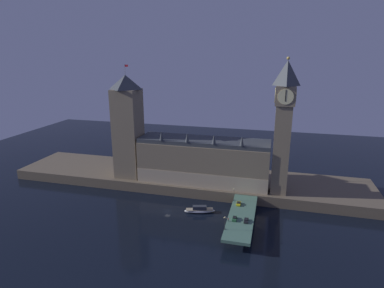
% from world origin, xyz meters
% --- Properties ---
extents(ground_plane, '(400.00, 400.00, 0.00)m').
position_xyz_m(ground_plane, '(0.00, 0.00, 0.00)').
color(ground_plane, black).
extents(embankment, '(220.00, 42.00, 5.91)m').
position_xyz_m(embankment, '(0.00, 39.00, 2.96)').
color(embankment, brown).
rests_on(embankment, ground_plane).
extents(parliament_hall, '(75.52, 20.63, 31.31)m').
position_xyz_m(parliament_hall, '(12.32, 30.65, 18.89)').
color(parliament_hall, '#7F7056').
rests_on(parliament_hall, embankment).
extents(clock_tower, '(10.33, 10.44, 72.15)m').
position_xyz_m(clock_tower, '(55.45, 25.66, 44.04)').
color(clock_tower, '#7F7056').
rests_on(clock_tower, embankment).
extents(victoria_tower, '(15.16, 15.16, 67.74)m').
position_xyz_m(victoria_tower, '(-34.08, 28.93, 36.93)').
color(victoria_tower, '#7F7056').
rests_on(victoria_tower, embankment).
extents(bridge, '(12.08, 46.00, 5.58)m').
position_xyz_m(bridge, '(38.92, -5.00, 3.73)').
color(bridge, '#4C7560').
rests_on(bridge, ground_plane).
extents(car_northbound_lead, '(2.12, 4.32, 1.40)m').
position_xyz_m(car_northbound_lead, '(36.27, 5.72, 6.24)').
color(car_northbound_lead, yellow).
rests_on(car_northbound_lead, bridge).
extents(car_northbound_trail, '(2.02, 4.33, 1.47)m').
position_xyz_m(car_northbound_trail, '(36.27, -10.19, 6.27)').
color(car_northbound_trail, '#235633').
rests_on(car_northbound_trail, bridge).
extents(car_southbound_lead, '(1.96, 4.52, 1.31)m').
position_xyz_m(car_southbound_lead, '(41.58, -10.50, 6.20)').
color(car_southbound_lead, black).
rests_on(car_southbound_lead, bridge).
extents(pedestrian_near_rail, '(0.38, 0.38, 1.74)m').
position_xyz_m(pedestrian_near_rail, '(33.61, -12.27, 6.51)').
color(pedestrian_near_rail, black).
rests_on(pedestrian_near_rail, bridge).
extents(street_lamp_near, '(1.34, 0.60, 6.27)m').
position_xyz_m(street_lamp_near, '(33.21, -19.72, 9.51)').
color(street_lamp_near, '#2D3333').
rests_on(street_lamp_near, bridge).
extents(street_lamp_far, '(1.34, 0.60, 7.04)m').
position_xyz_m(street_lamp_far, '(33.21, 9.72, 9.98)').
color(street_lamp_far, '#2D3333').
rests_on(street_lamp_far, bridge).
extents(boat_upstream, '(16.29, 8.11, 3.65)m').
position_xyz_m(boat_upstream, '(16.59, 3.03, 1.34)').
color(boat_upstream, white).
rests_on(boat_upstream, ground_plane).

